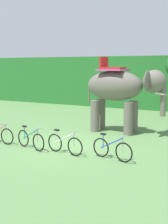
{
  "coord_description": "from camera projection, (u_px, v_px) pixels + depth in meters",
  "views": [
    {
      "loc": [
        6.48,
        -10.78,
        3.33
      ],
      "look_at": [
        0.35,
        1.0,
        1.3
      ],
      "focal_mm": 48.56,
      "sensor_mm": 36.0,
      "label": 1
    }
  ],
  "objects": [
    {
      "name": "elephant",
      "position": [
        121.0,
        89.0,
        14.95
      ],
      "size": [
        4.15,
        2.08,
        3.78
      ],
      "color": "#665E56",
      "rests_on": "ground"
    },
    {
      "name": "foliage_hedge",
      "position": [
        155.0,
        81.0,
        25.35
      ],
      "size": [
        36.0,
        6.0,
        4.08
      ],
      "primitive_type": "cube",
      "color": "#28702D",
      "rests_on": "ground"
    },
    {
      "name": "bike_teal",
      "position": [
        31.0,
        139.0,
        12.22
      ],
      "size": [
        1.66,
        0.63,
        0.92
      ],
      "color": "black",
      "rests_on": "ground"
    },
    {
      "name": "ground_plane",
      "position": [
        66.0,
        145.0,
        12.92
      ],
      "size": [
        80.0,
        80.0,
        0.0
      ],
      "primitive_type": "plane",
      "color": "#567F47"
    },
    {
      "name": "bike_blue",
      "position": [
        112.0,
        149.0,
        10.82
      ],
      "size": [
        1.68,
        0.58,
        0.92
      ],
      "color": "black",
      "rests_on": "ground"
    },
    {
      "name": "bike_white",
      "position": [
        65.0,
        144.0,
        11.54
      ],
      "size": [
        1.7,
        0.52,
        0.92
      ],
      "color": "black",
      "rests_on": "ground"
    }
  ]
}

